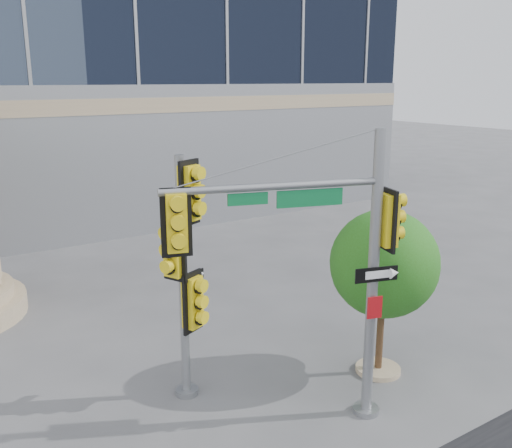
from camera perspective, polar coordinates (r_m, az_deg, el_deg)
ground at (r=11.82m, az=7.81°, el=-17.58°), size 120.00×120.00×0.00m
main_signal_pole at (r=9.94m, az=6.80°, el=-2.54°), size 4.07×1.59×5.41m
secondary_signal_pole at (r=10.90m, az=-7.10°, el=-3.74°), size 0.92×0.66×4.87m
street_tree at (r=12.26m, az=12.75°, el=-4.27°), size 2.32×2.27×3.62m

